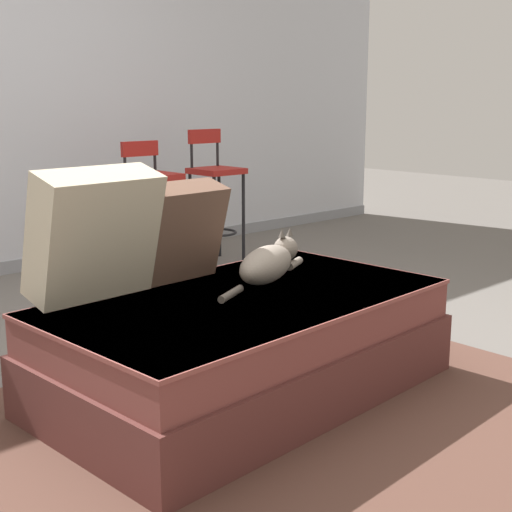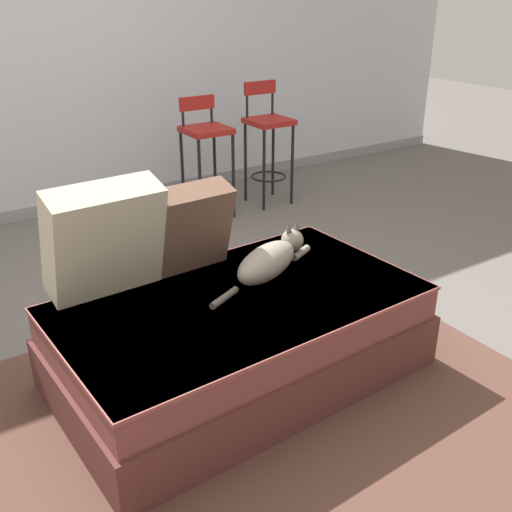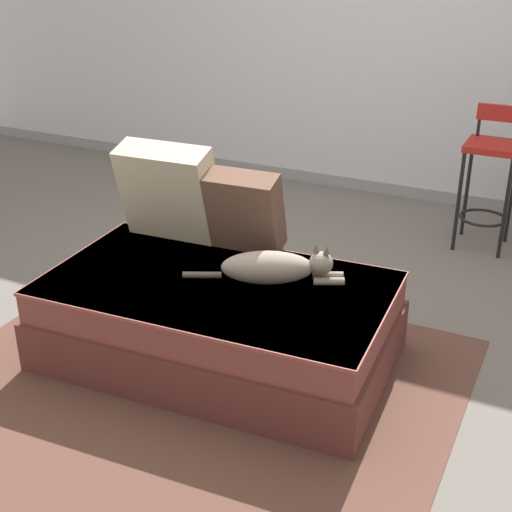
{
  "view_description": "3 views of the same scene",
  "coord_description": "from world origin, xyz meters",
  "px_view_note": "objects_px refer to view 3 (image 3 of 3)",
  "views": [
    {
      "loc": [
        -1.81,
        -2.41,
        1.16
      ],
      "look_at": [
        0.15,
        -0.3,
        0.53
      ],
      "focal_mm": 50.0,
      "sensor_mm": 36.0,
      "label": 1
    },
    {
      "loc": [
        -1.19,
        -2.36,
        1.66
      ],
      "look_at": [
        0.15,
        -0.3,
        0.53
      ],
      "focal_mm": 42.0,
      "sensor_mm": 36.0,
      "label": 2
    },
    {
      "loc": [
        1.43,
        -2.94,
        1.89
      ],
      "look_at": [
        0.15,
        -0.3,
        0.53
      ],
      "focal_mm": 50.0,
      "sensor_mm": 36.0,
      "label": 3
    }
  ],
  "objects_px": {
    "throw_pillow_middle": "(241,211)",
    "cat": "(274,267)",
    "throw_pillow_corner": "(169,191)",
    "couch": "(218,320)",
    "bar_stool_near_window": "(490,167)"
  },
  "relations": [
    {
      "from": "throw_pillow_middle",
      "to": "throw_pillow_corner",
      "type": "bearing_deg",
      "value": -177.08
    },
    {
      "from": "couch",
      "to": "throw_pillow_corner",
      "type": "relative_size",
      "value": 3.23
    },
    {
      "from": "throw_pillow_corner",
      "to": "bar_stool_near_window",
      "type": "bearing_deg",
      "value": 49.52
    },
    {
      "from": "throw_pillow_corner",
      "to": "bar_stool_near_window",
      "type": "distance_m",
      "value": 2.08
    },
    {
      "from": "couch",
      "to": "bar_stool_near_window",
      "type": "bearing_deg",
      "value": 65.19
    },
    {
      "from": "couch",
      "to": "throw_pillow_corner",
      "type": "height_order",
      "value": "throw_pillow_corner"
    },
    {
      "from": "bar_stool_near_window",
      "to": "couch",
      "type": "bearing_deg",
      "value": -114.81
    },
    {
      "from": "throw_pillow_corner",
      "to": "cat",
      "type": "bearing_deg",
      "value": -18.37
    },
    {
      "from": "throw_pillow_middle",
      "to": "cat",
      "type": "bearing_deg",
      "value": -40.49
    },
    {
      "from": "throw_pillow_corner",
      "to": "throw_pillow_middle",
      "type": "distance_m",
      "value": 0.4
    },
    {
      "from": "couch",
      "to": "bar_stool_near_window",
      "type": "height_order",
      "value": "bar_stool_near_window"
    },
    {
      "from": "bar_stool_near_window",
      "to": "cat",
      "type": "bearing_deg",
      "value": -109.84
    },
    {
      "from": "cat",
      "to": "bar_stool_near_window",
      "type": "height_order",
      "value": "bar_stool_near_window"
    },
    {
      "from": "throw_pillow_corner",
      "to": "cat",
      "type": "height_order",
      "value": "throw_pillow_corner"
    },
    {
      "from": "throw_pillow_corner",
      "to": "throw_pillow_middle",
      "type": "xyz_separation_m",
      "value": [
        0.4,
        0.02,
        -0.04
      ]
    }
  ]
}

